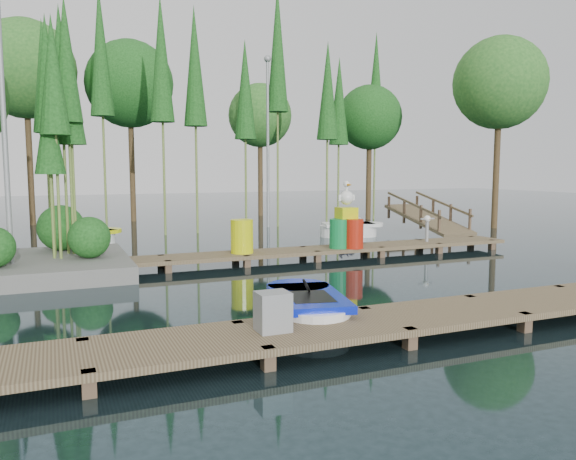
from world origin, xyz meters
name	(u,v)px	position (x,y,z in m)	size (l,w,h in m)	color
ground_plane	(276,282)	(0.00, 0.00, 0.00)	(90.00, 90.00, 0.00)	#1D3136
near_dock	(386,322)	(0.00, -4.50, 0.23)	(18.00, 1.50, 0.50)	brown
far_dock	(276,253)	(1.00, 2.50, 0.23)	(15.00, 1.20, 0.50)	brown
tree_screen	(120,72)	(-2.04, 10.60, 6.12)	(34.42, 18.53, 10.31)	#4B3720
lamp_island	(2,90)	(-5.50, 2.50, 4.26)	(0.30, 0.30, 7.25)	gray
lamp_rear	(268,127)	(4.00, 11.00, 4.26)	(0.30, 0.30, 7.25)	gray
ramp	(428,218)	(9.00, 6.50, 0.59)	(1.50, 3.94, 1.49)	brown
boat_blue	(307,310)	(-0.80, -3.40, 0.23)	(1.56, 2.58, 0.81)	white
boat_yellow_far	(85,239)	(-3.65, 7.70, 0.26)	(2.65, 2.13, 1.22)	white
boat_white_far	(349,230)	(5.63, 6.74, 0.25)	(2.59, 1.67, 1.13)	white
utility_cabinet	(273,312)	(-1.84, -4.50, 0.58)	(0.45, 0.38, 0.55)	gray
yellow_barrel	(242,236)	(0.02, 2.50, 0.75)	(0.60, 0.60, 0.90)	#D0DA0B
drum_cluster	(348,228)	(3.12, 2.35, 0.86)	(1.10, 1.00, 1.89)	#0E7E39
seagull_post	(427,224)	(5.97, 2.50, 0.85)	(0.51, 0.27, 0.81)	gray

